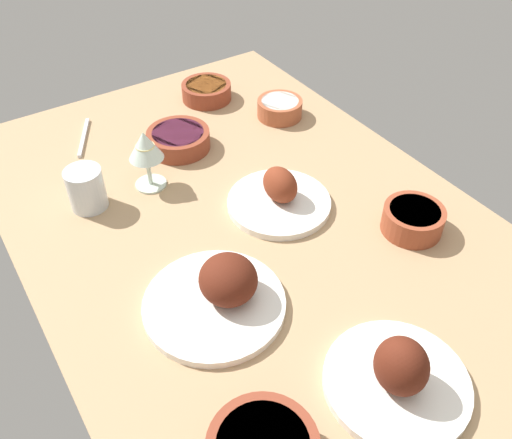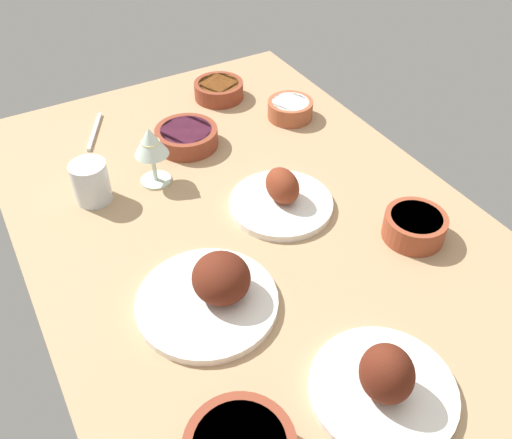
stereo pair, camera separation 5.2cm
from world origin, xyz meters
TOP-DOWN VIEW (x-y plane):
  - dining_table at (0.00, 0.00)cm, footprint 140.00×90.00cm
  - plate_far_side at (-13.65, 16.37)cm, footprint 25.48×25.48cm
  - plate_center_main at (3.08, -8.01)cm, footprint 22.32×22.32cm
  - plate_near_viewer at (-42.88, 2.09)cm, footprint 23.02×23.02cm
  - bowl_soup at (51.43, -17.44)cm, footprint 13.55×13.55cm
  - bowl_onions at (34.40, 0.27)cm, footprint 15.31×15.31cm
  - bowl_cream at (32.84, -29.08)cm, footprint 11.85×11.85cm
  - bowl_pasta at (-18.17, -26.18)cm, footprint 12.42×12.42cm
  - wine_glass at (24.72, 12.18)cm, footprint 7.60×7.60cm
  - water_tumbler at (25.35, 26.24)cm, footprint 7.86×7.86cm
  - fork_loose at (51.13, 18.30)cm, footprint 15.43×8.46cm

SIDE VIEW (x-z plane):
  - dining_table at x=0.00cm, z-range 0.00..4.00cm
  - fork_loose at x=51.13cm, z-range 4.00..4.80cm
  - plate_center_main at x=3.08cm, z-range 1.87..10.75cm
  - bowl_onions at x=34.40cm, z-range 4.23..8.79cm
  - bowl_soup at x=51.43cm, z-range 4.23..8.84cm
  - bowl_cream at x=32.84cm, z-range 4.23..8.93cm
  - bowl_pasta at x=-18.17cm, z-range 4.24..9.59cm
  - plate_far_side at x=-13.65cm, z-range 2.13..12.02cm
  - plate_near_viewer at x=-42.88cm, z-range 1.60..12.78cm
  - water_tumbler at x=25.35cm, z-range 4.00..13.28cm
  - wine_glass at x=24.72cm, z-range 6.93..20.93cm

